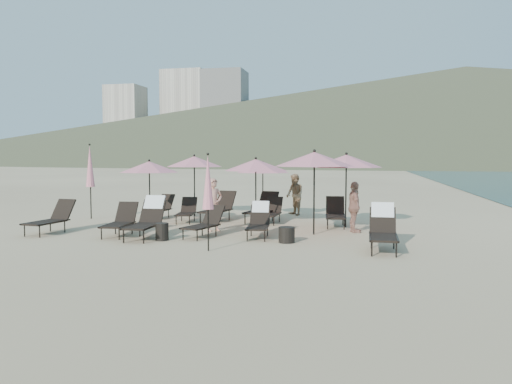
% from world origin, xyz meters
% --- Properties ---
extents(ground, '(800.00, 800.00, 0.00)m').
position_xyz_m(ground, '(0.00, 0.00, 0.00)').
color(ground, '#D6BA8C').
rests_on(ground, ground).
extents(volcanic_headland, '(690.00, 690.00, 55.00)m').
position_xyz_m(volcanic_headland, '(71.37, 302.62, 26.49)').
color(volcanic_headland, brown).
rests_on(volcanic_headland, ground).
extents(hotel_skyline, '(109.00, 82.00, 55.00)m').
position_xyz_m(hotel_skyline, '(-93.62, 271.21, 24.18)').
color(hotel_skyline, beige).
rests_on(hotel_skyline, ground).
extents(lounger_0, '(0.82, 1.76, 0.98)m').
position_xyz_m(lounger_0, '(-5.75, 0.14, 0.46)').
color(lounger_0, black).
rests_on(lounger_0, ground).
extents(lounger_1, '(0.79, 1.68, 0.94)m').
position_xyz_m(lounger_1, '(-3.49, 0.17, 0.44)').
color(lounger_1, black).
rests_on(lounger_1, ground).
extents(lounger_2, '(0.78, 1.90, 1.16)m').
position_xyz_m(lounger_2, '(-2.57, -0.04, 0.55)').
color(lounger_2, black).
rests_on(lounger_2, ground).
extents(lounger_3, '(0.97, 1.62, 0.87)m').
position_xyz_m(lounger_3, '(-1.01, 0.45, 0.41)').
color(lounger_3, black).
rests_on(lounger_3, ground).
extents(lounger_4, '(0.75, 1.64, 0.99)m').
position_xyz_m(lounger_4, '(0.52, 0.78, 0.47)').
color(lounger_4, black).
rests_on(lounger_4, ground).
extents(lounger_5, '(0.68, 1.81, 1.12)m').
position_xyz_m(lounger_5, '(3.94, -0.51, 0.54)').
color(lounger_5, black).
rests_on(lounger_5, ground).
extents(lounger_6, '(0.76, 1.58, 0.87)m').
position_xyz_m(lounger_6, '(-4.01, 4.24, 0.41)').
color(lounger_6, black).
rests_on(lounger_6, ground).
extents(lounger_7, '(0.78, 1.54, 0.84)m').
position_xyz_m(lounger_7, '(-2.67, 3.47, 0.39)').
color(lounger_7, black).
rests_on(lounger_7, ground).
extents(lounger_8, '(1.00, 1.91, 1.05)m').
position_xyz_m(lounger_8, '(-1.65, 4.01, 0.49)').
color(lounger_8, black).
rests_on(lounger_8, ground).
extents(lounger_9, '(1.02, 1.91, 1.04)m').
position_xyz_m(lounger_9, '(-0.07, 4.12, 0.49)').
color(lounger_9, black).
rests_on(lounger_9, ground).
extents(lounger_10, '(0.62, 1.54, 0.88)m').
position_xyz_m(lounger_10, '(0.31, 3.87, 0.41)').
color(lounger_10, black).
rests_on(lounger_10, ground).
extents(lounger_11, '(0.76, 1.69, 0.95)m').
position_xyz_m(lounger_11, '(2.54, 3.51, 0.44)').
color(lounger_11, black).
rests_on(lounger_11, ground).
extents(umbrella_open_0, '(2.06, 2.06, 2.22)m').
position_xyz_m(umbrella_open_0, '(-3.67, 2.60, 1.96)').
color(umbrella_open_0, black).
rests_on(umbrella_open_0, ground).
extents(umbrella_open_1, '(2.14, 2.14, 2.30)m').
position_xyz_m(umbrella_open_1, '(-0.05, 2.95, 2.03)').
color(umbrella_open_1, black).
rests_on(umbrella_open_1, ground).
extents(umbrella_open_2, '(2.34, 2.34, 2.52)m').
position_xyz_m(umbrella_open_2, '(2.02, 1.57, 2.23)').
color(umbrella_open_2, black).
rests_on(umbrella_open_2, ground).
extents(umbrella_open_3, '(2.23, 2.23, 2.40)m').
position_xyz_m(umbrella_open_3, '(-2.98, 5.20, 2.12)').
color(umbrella_open_3, black).
rests_on(umbrella_open_3, ground).
extents(umbrella_open_4, '(1.99, 1.99, 2.14)m').
position_xyz_m(umbrella_open_4, '(-0.27, 5.19, 1.89)').
color(umbrella_open_4, black).
rests_on(umbrella_open_4, ground).
extents(umbrella_open_5, '(2.28, 2.28, 2.45)m').
position_xyz_m(umbrella_open_5, '(2.88, 3.33, 2.16)').
color(umbrella_open_5, black).
rests_on(umbrella_open_5, ground).
extents(umbrella_closed_0, '(0.28, 0.28, 2.40)m').
position_xyz_m(umbrella_closed_0, '(-0.24, -1.59, 1.67)').
color(umbrella_closed_0, black).
rests_on(umbrella_closed_0, ground).
extents(umbrella_closed_1, '(0.33, 0.33, 2.79)m').
position_xyz_m(umbrella_closed_1, '(-6.46, 3.57, 1.94)').
color(umbrella_closed_1, black).
rests_on(umbrella_closed_1, ground).
extents(side_table_0, '(0.36, 0.36, 0.48)m').
position_xyz_m(side_table_0, '(-1.96, -0.38, 0.24)').
color(side_table_0, black).
rests_on(side_table_0, ground).
extents(side_table_1, '(0.44, 0.44, 0.42)m').
position_xyz_m(side_table_1, '(1.45, -0.00, 0.21)').
color(side_table_1, black).
rests_on(side_table_1, ground).
extents(beachgoer_a, '(0.70, 0.71, 1.65)m').
position_xyz_m(beachgoer_a, '(-1.09, 1.61, 0.82)').
color(beachgoer_a, tan).
rests_on(beachgoer_a, ground).
extents(beachgoer_b, '(0.97, 1.01, 1.63)m').
position_xyz_m(beachgoer_b, '(0.78, 6.36, 0.82)').
color(beachgoer_b, '#A77D56').
rests_on(beachgoer_b, ground).
extents(beachgoer_c, '(0.62, 0.98, 1.55)m').
position_xyz_m(beachgoer_c, '(3.18, 2.24, 0.78)').
color(beachgoer_c, '#AD7762').
rests_on(beachgoer_c, ground).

